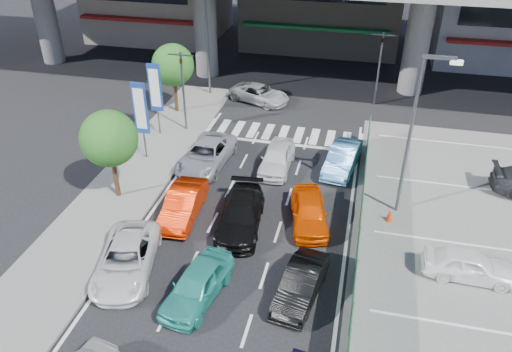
% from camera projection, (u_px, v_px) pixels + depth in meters
% --- Properties ---
extents(ground, '(120.00, 120.00, 0.00)m').
position_uv_depth(ground, '(227.00, 270.00, 21.23)').
color(ground, black).
rests_on(ground, ground).
extents(parking_lot, '(12.00, 28.00, 0.06)m').
position_uv_depth(parking_lot, '(495.00, 278.00, 20.73)').
color(parking_lot, '#5F5F5C').
rests_on(parking_lot, ground).
extents(sidewalk_left, '(4.00, 30.00, 0.12)m').
position_uv_depth(sidewalk_left, '(119.00, 196.00, 25.85)').
color(sidewalk_left, '#5F5F5C').
rests_on(sidewalk_left, ground).
extents(fence_run, '(0.16, 22.00, 1.80)m').
position_uv_depth(fence_run, '(357.00, 257.00, 20.55)').
color(fence_run, '#1E582E').
rests_on(fence_run, ground).
extents(traffic_light_left, '(1.60, 1.24, 5.20)m').
position_uv_depth(traffic_light_left, '(182.00, 72.00, 30.24)').
color(traffic_light_left, '#595B60').
rests_on(traffic_light_left, ground).
extents(traffic_light_right, '(1.60, 1.24, 5.20)m').
position_uv_depth(traffic_light_right, '(381.00, 51.00, 33.74)').
color(traffic_light_right, '#595B60').
rests_on(traffic_light_right, ground).
extents(street_lamp_right, '(1.65, 0.22, 8.00)m').
position_uv_depth(street_lamp_right, '(416.00, 125.00, 22.25)').
color(street_lamp_right, '#595B60').
rests_on(street_lamp_right, ground).
extents(street_lamp_left, '(1.65, 0.22, 8.00)m').
position_uv_depth(street_lamp_left, '(209.00, 31.00, 34.77)').
color(street_lamp_left, '#595B60').
rests_on(street_lamp_left, ground).
extents(signboard_near, '(0.80, 0.14, 4.70)m').
position_uv_depth(signboard_near, '(141.00, 111.00, 27.59)').
color(signboard_near, '#595B60').
rests_on(signboard_near, ground).
extents(signboard_far, '(0.80, 0.14, 4.70)m').
position_uv_depth(signboard_far, '(155.00, 90.00, 30.14)').
color(signboard_far, '#595B60').
rests_on(signboard_far, ground).
extents(tree_near, '(2.80, 2.80, 4.80)m').
position_uv_depth(tree_near, '(109.00, 139.00, 24.09)').
color(tree_near, '#382314').
rests_on(tree_near, ground).
extents(tree_far, '(2.80, 2.80, 4.80)m').
position_uv_depth(tree_far, '(173.00, 65.00, 32.90)').
color(tree_far, '#382314').
rests_on(tree_far, ground).
extents(sedan_white_mid_left, '(3.25, 5.21, 1.34)m').
position_uv_depth(sedan_white_mid_left, '(126.00, 259.00, 20.79)').
color(sedan_white_mid_left, silver).
rests_on(sedan_white_mid_left, ground).
extents(taxi_teal_mid, '(2.32, 4.27, 1.38)m').
position_uv_depth(taxi_teal_mid, '(197.00, 285.00, 19.51)').
color(taxi_teal_mid, teal).
rests_on(taxi_teal_mid, ground).
extents(hatch_black_mid_right, '(1.94, 4.01, 1.27)m').
position_uv_depth(hatch_black_mid_right, '(301.00, 284.00, 19.62)').
color(hatch_black_mid_right, black).
rests_on(hatch_black_mid_right, ground).
extents(taxi_orange_left, '(1.68, 4.26, 1.38)m').
position_uv_depth(taxi_orange_left, '(183.00, 204.00, 24.11)').
color(taxi_orange_left, red).
rests_on(taxi_orange_left, ground).
extents(sedan_black_mid, '(2.41, 4.93, 1.38)m').
position_uv_depth(sedan_black_mid, '(241.00, 215.00, 23.38)').
color(sedan_black_mid, black).
rests_on(sedan_black_mid, ground).
extents(taxi_orange_right, '(2.45, 4.30, 1.38)m').
position_uv_depth(taxi_orange_right, '(309.00, 211.00, 23.63)').
color(taxi_orange_right, '#E24300').
rests_on(taxi_orange_right, ground).
extents(wagon_silver_front_left, '(2.65, 5.12, 1.38)m').
position_uv_depth(wagon_silver_front_left, '(206.00, 155.00, 28.20)').
color(wagon_silver_front_left, '#A7A8AF').
rests_on(wagon_silver_front_left, ground).
extents(sedan_white_front_mid, '(1.66, 4.06, 1.38)m').
position_uv_depth(sedan_white_front_mid, '(277.00, 158.00, 27.92)').
color(sedan_white_front_mid, silver).
rests_on(sedan_white_front_mid, ground).
extents(kei_truck_front_right, '(2.06, 4.36, 1.38)m').
position_uv_depth(kei_truck_front_right, '(342.00, 159.00, 27.84)').
color(kei_truck_front_right, '#4F91D1').
rests_on(kei_truck_front_right, ground).
extents(crossing_wagon_silver, '(4.85, 3.49, 1.23)m').
position_uv_depth(crossing_wagon_silver, '(260.00, 94.00, 35.87)').
color(crossing_wagon_silver, '#B5B6BD').
rests_on(crossing_wagon_silver, ground).
extents(parked_sedan_white, '(3.76, 1.58, 1.27)m').
position_uv_depth(parked_sedan_white, '(470.00, 265.00, 20.46)').
color(parked_sedan_white, white).
rests_on(parked_sedan_white, parking_lot).
extents(traffic_cone, '(0.43, 0.43, 0.65)m').
position_uv_depth(traffic_cone, '(390.00, 215.00, 23.89)').
color(traffic_cone, '#F4360D').
rests_on(traffic_cone, parking_lot).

